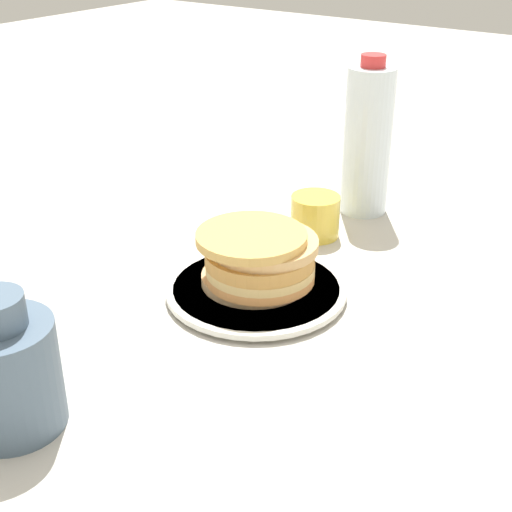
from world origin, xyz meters
The scene contains 6 objects.
ground_plane centered at (0.00, 0.00, 0.00)m, with size 4.00×4.00×0.00m, color #BCB7AD.
plate centered at (-0.01, 0.00, 0.01)m, with size 0.22×0.22×0.01m.
pancake_stack centered at (-0.01, 0.00, 0.05)m, with size 0.15×0.15×0.07m.
juice_glass centered at (-0.04, 0.19, 0.03)m, with size 0.07×0.07×0.06m.
cream_jug centered at (-0.06, -0.33, 0.06)m, with size 0.10×0.10×0.14m.
water_bottle_near centered at (-0.03, 0.31, 0.11)m, with size 0.07×0.07×0.24m.
Camera 1 is at (0.43, -0.63, 0.45)m, focal length 50.00 mm.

